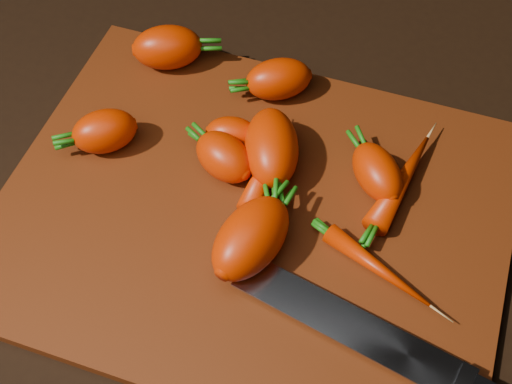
% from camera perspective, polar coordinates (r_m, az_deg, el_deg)
% --- Properties ---
extents(ground, '(2.00, 2.00, 0.01)m').
position_cam_1_polar(ground, '(0.72, -0.26, -2.21)').
color(ground, black).
extents(cutting_board, '(0.50, 0.40, 0.01)m').
position_cam_1_polar(cutting_board, '(0.71, -0.26, -1.73)').
color(cutting_board, '#5F230A').
rests_on(cutting_board, ground).
extents(carrot_0, '(0.09, 0.08, 0.05)m').
position_cam_1_polar(carrot_0, '(0.83, -7.10, 11.41)').
color(carrot_0, red).
rests_on(carrot_0, cutting_board).
extents(carrot_1, '(0.08, 0.07, 0.05)m').
position_cam_1_polar(carrot_1, '(0.72, -2.56, 2.82)').
color(carrot_1, red).
rests_on(carrot_1, cutting_board).
extents(carrot_2, '(0.08, 0.11, 0.05)m').
position_cam_1_polar(carrot_2, '(0.72, 1.25, 3.57)').
color(carrot_2, red).
rests_on(carrot_2, cutting_board).
extents(carrot_3, '(0.08, 0.11, 0.06)m').
position_cam_1_polar(carrot_3, '(0.66, -0.41, -3.70)').
color(carrot_3, red).
rests_on(carrot_3, cutting_board).
extents(carrot_4, '(0.09, 0.08, 0.05)m').
position_cam_1_polar(carrot_4, '(0.79, 1.82, 9.02)').
color(carrot_4, red).
rests_on(carrot_4, cutting_board).
extents(carrot_5, '(0.06, 0.05, 0.04)m').
position_cam_1_polar(carrot_5, '(0.75, -1.95, 4.73)').
color(carrot_5, red).
rests_on(carrot_5, cutting_board).
extents(carrot_6, '(0.08, 0.08, 0.04)m').
position_cam_1_polar(carrot_6, '(0.72, 9.67, 1.56)').
color(carrot_6, red).
rests_on(carrot_6, cutting_board).
extents(carrot_7, '(0.05, 0.13, 0.03)m').
position_cam_1_polar(carrot_7, '(0.73, 11.59, 0.90)').
color(carrot_7, red).
rests_on(carrot_7, cutting_board).
extents(carrot_8, '(0.11, 0.06, 0.02)m').
position_cam_1_polar(carrot_8, '(0.67, 9.72, -6.00)').
color(carrot_8, red).
rests_on(carrot_8, cutting_board).
extents(carrot_9, '(0.03, 0.11, 0.03)m').
position_cam_1_polar(carrot_9, '(0.72, 0.66, 1.89)').
color(carrot_9, red).
rests_on(carrot_9, cutting_board).
extents(carrot_10, '(0.08, 0.08, 0.05)m').
position_cam_1_polar(carrot_10, '(0.76, -12.03, 4.78)').
color(carrot_10, red).
rests_on(carrot_10, cutting_board).
extents(knife, '(0.34, 0.10, 0.02)m').
position_cam_1_polar(knife, '(0.64, 8.70, -11.12)').
color(knife, gray).
rests_on(knife, cutting_board).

